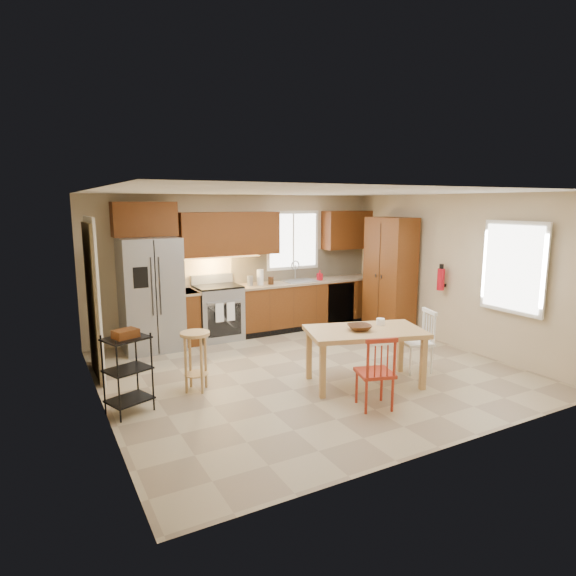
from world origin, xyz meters
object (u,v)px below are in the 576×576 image
at_px(utility_cart, 128,374).
at_px(refrigerator, 151,294).
at_px(dining_table, 364,357).
at_px(pantry, 390,275).
at_px(fire_extinguisher, 441,279).
at_px(chair_red, 375,371).
at_px(bar_stool, 196,361).
at_px(table_bowl, 359,331).
at_px(soap_bottle, 320,275).
at_px(table_jar, 380,323).
at_px(chair_white, 417,341).
at_px(range_stove, 218,313).

bearing_deg(utility_cart, refrigerator, 50.15).
xyz_separation_m(dining_table, utility_cart, (-2.88, 0.56, 0.10)).
xyz_separation_m(pantry, fire_extinguisher, (0.20, -1.05, 0.05)).
height_order(chair_red, utility_cart, utility_cart).
distance_m(refrigerator, bar_stool, 2.11).
bearing_deg(bar_stool, table_bowl, -42.99).
height_order(table_bowl, bar_stool, table_bowl).
bearing_deg(table_bowl, soap_bottle, 67.35).
bearing_deg(dining_table, soap_bottle, 85.72).
xyz_separation_m(fire_extinguisher, bar_stool, (-4.26, -0.06, -0.72)).
bearing_deg(chair_red, table_jar, 64.48).
height_order(chair_white, table_bowl, chair_white).
bearing_deg(soap_bottle, chair_red, -112.45).
bearing_deg(utility_cart, dining_table, -31.82).
bearing_deg(chair_red, bar_stool, 154.94).
relative_size(dining_table, table_bowl, 4.94).
bearing_deg(table_jar, bar_stool, 162.35).
bearing_deg(chair_red, range_stove, 116.01).
distance_m(range_stove, utility_cart, 3.07).
relative_size(range_stove, table_bowl, 3.05).
height_order(dining_table, chair_white, chair_white).
distance_m(range_stove, bar_stool, 2.36).
bearing_deg(table_bowl, bar_stool, 156.44).
height_order(chair_white, utility_cart, utility_cart).
height_order(range_stove, bar_stool, range_stove).
xyz_separation_m(chair_white, bar_stool, (-2.96, 0.79, -0.05)).
relative_size(chair_white, table_jar, 7.22).
distance_m(chair_red, table_jar, 1.06).
xyz_separation_m(soap_bottle, chair_red, (-1.45, -3.50, -0.56)).
relative_size(soap_bottle, fire_extinguisher, 0.53).
bearing_deg(range_stove, soap_bottle, -2.40).
bearing_deg(dining_table, chair_red, -101.55).
relative_size(table_jar, bar_stool, 0.16).
height_order(range_stove, chair_red, range_stove).
xyz_separation_m(dining_table, bar_stool, (-2.01, 0.84, 0.02)).
bearing_deg(dining_table, refrigerator, 142.70).
bearing_deg(chair_red, utility_cart, 171.14).
distance_m(range_stove, table_jar, 3.12).
height_order(soap_bottle, fire_extinguisher, fire_extinguisher).
distance_m(range_stove, soap_bottle, 2.10).
distance_m(chair_white, table_bowl, 1.09).
bearing_deg(pantry, refrigerator, 167.38).
bearing_deg(table_bowl, pantry, 42.34).
relative_size(dining_table, chair_red, 1.70).
xyz_separation_m(pantry, chair_white, (-1.10, -1.90, -0.61)).
relative_size(range_stove, dining_table, 0.62).
relative_size(pantry, table_jar, 17.36).
distance_m(chair_red, chair_white, 1.48).
distance_m(chair_white, table_jar, 0.71).
relative_size(refrigerator, fire_extinguisher, 5.06).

